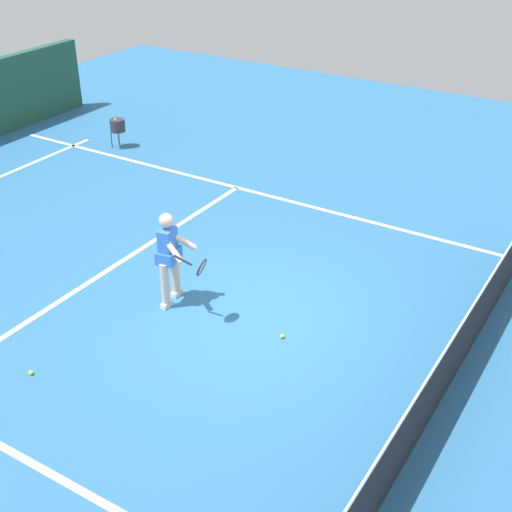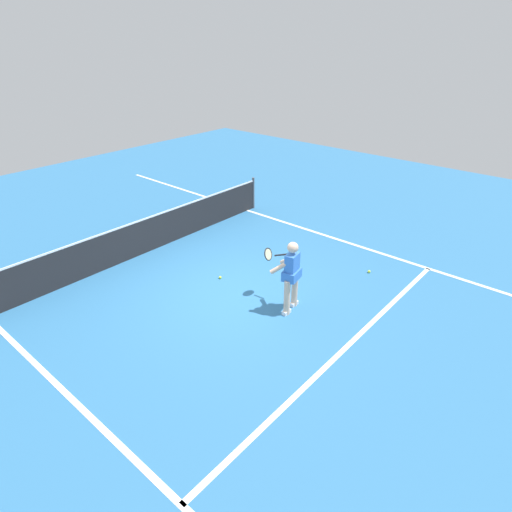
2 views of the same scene
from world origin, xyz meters
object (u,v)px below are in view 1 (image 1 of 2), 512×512
(tennis_player, at_px, (170,255))
(ball_hopper, at_px, (117,126))
(tennis_ball_near, at_px, (282,336))
(tennis_ball_mid, at_px, (31,373))

(tennis_player, height_order, ball_hopper, tennis_player)
(tennis_ball_near, bearing_deg, ball_hopper, -122.96)
(tennis_ball_mid, relative_size, ball_hopper, 0.09)
(tennis_player, relative_size, ball_hopper, 2.09)
(tennis_ball_mid, bearing_deg, tennis_player, 167.64)
(tennis_ball_near, distance_m, tennis_ball_mid, 3.57)
(tennis_player, relative_size, tennis_ball_mid, 23.48)
(tennis_ball_near, bearing_deg, tennis_player, -88.20)
(tennis_ball_near, xyz_separation_m, ball_hopper, (-4.74, -7.31, 0.51))
(tennis_ball_near, distance_m, ball_hopper, 8.73)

